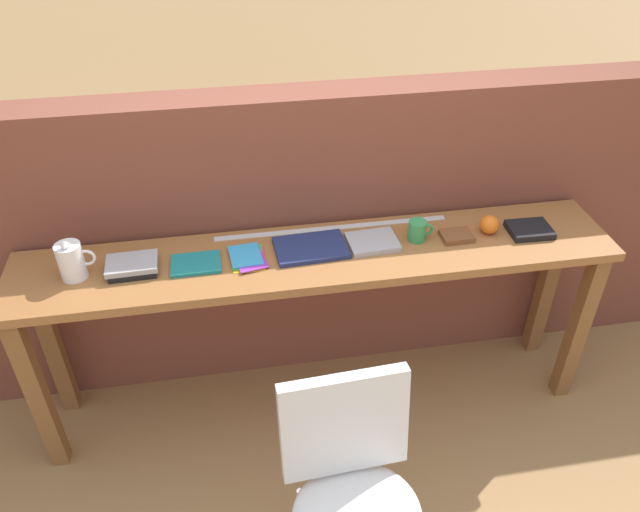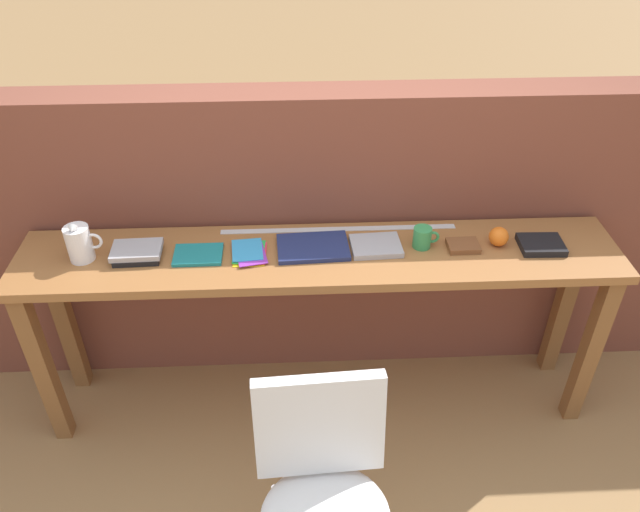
{
  "view_description": "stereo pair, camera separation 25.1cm",
  "coord_description": "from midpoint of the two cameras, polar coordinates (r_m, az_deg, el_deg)",
  "views": [
    {
      "loc": [
        -0.34,
        -1.75,
        2.38
      ],
      "look_at": [
        0.0,
        0.25,
        0.9
      ],
      "focal_mm": 35.0,
      "sensor_mm": 36.0,
      "label": 1
    },
    {
      "loc": [
        -0.09,
        -1.78,
        2.38
      ],
      "look_at": [
        0.0,
        0.25,
        0.9
      ],
      "focal_mm": 35.0,
      "sensor_mm": 36.0,
      "label": 2
    }
  ],
  "objects": [
    {
      "name": "leather_journal_brown",
      "position": [
        2.68,
        9.78,
        1.73
      ],
      "size": [
        0.13,
        0.1,
        0.02
      ],
      "primitive_type": "cube",
      "rotation": [
        0.0,
        0.0,
        0.02
      ],
      "color": "brown",
      "rests_on": "sideboard"
    },
    {
      "name": "ground_plane",
      "position": [
        2.97,
        -1.67,
        -17.16
      ],
      "size": [
        40.0,
        40.0,
        0.0
      ],
      "primitive_type": "plane",
      "color": "#9E7547"
    },
    {
      "name": "brick_wall_back",
      "position": [
        2.93,
        -3.75,
        1.52
      ],
      "size": [
        6.0,
        0.2,
        1.44
      ],
      "primitive_type": "cube",
      "color": "brown",
      "rests_on": "ground"
    },
    {
      "name": "mug",
      "position": [
        2.63,
        6.23,
        2.24
      ],
      "size": [
        0.11,
        0.08,
        0.09
      ],
      "color": "#338C4C",
      "rests_on": "sideboard"
    },
    {
      "name": "magazine_cycling",
      "position": [
        2.56,
        -14.06,
        -0.8
      ],
      "size": [
        0.2,
        0.15,
        0.02
      ],
      "primitive_type": "cube",
      "rotation": [
        0.0,
        0.0,
        0.01
      ],
      "color": "#19757A",
      "rests_on": "sideboard"
    },
    {
      "name": "ruler_metal_back_edge",
      "position": [
        2.71,
        -1.55,
        2.48
      ],
      "size": [
        1.02,
        0.03,
        0.0
      ],
      "primitive_type": "cube",
      "color": "silver",
      "rests_on": "sideboard"
    },
    {
      "name": "pamphlet_pile_colourful",
      "position": [
        2.55,
        -9.38,
        -0.27
      ],
      "size": [
        0.16,
        0.2,
        0.01
      ],
      "color": "yellow",
      "rests_on": "sideboard"
    },
    {
      "name": "book_grey_hardcover",
      "position": [
        2.6,
        2.09,
        1.19
      ],
      "size": [
        0.21,
        0.17,
        0.02
      ],
      "primitive_type": "cube",
      "rotation": [
        0.0,
        0.0,
        0.05
      ],
      "color": "#9E9EA3",
      "rests_on": "sideboard"
    },
    {
      "name": "sideboard",
      "position": [
        2.65,
        -2.9,
        -2.27
      ],
      "size": [
        2.5,
        0.44,
        0.88
      ],
      "color": "#996033",
      "rests_on": "ground"
    },
    {
      "name": "book_stack_leftmost",
      "position": [
        2.6,
        -19.46,
        -0.97
      ],
      "size": [
        0.2,
        0.15,
        0.05
      ],
      "color": "black",
      "rests_on": "sideboard"
    },
    {
      "name": "book_open_centre",
      "position": [
        2.58,
        -3.64,
        0.65
      ],
      "size": [
        0.3,
        0.21,
        0.02
      ],
      "primitive_type": "cube",
      "rotation": [
        0.0,
        0.0,
        0.05
      ],
      "color": "navy",
      "rests_on": "sideboard"
    },
    {
      "name": "sports_ball_small",
      "position": [
        2.73,
        12.71,
        2.73
      ],
      "size": [
        0.08,
        0.08,
        0.08
      ],
      "primitive_type": "sphere",
      "color": "orange",
      "rests_on": "sideboard"
    },
    {
      "name": "pitcher_white",
      "position": [
        2.62,
        -24.36,
        -0.5
      ],
      "size": [
        0.14,
        0.1,
        0.18
      ],
      "color": "white",
      "rests_on": "sideboard"
    },
    {
      "name": "chair_white_moulded",
      "position": [
        2.23,
        -0.44,
        -20.29
      ],
      "size": [
        0.46,
        0.48,
        0.89
      ],
      "color": "white",
      "rests_on": "ground"
    },
    {
      "name": "book_repair_rightmost",
      "position": [
        2.78,
        16.2,
        2.24
      ],
      "size": [
        0.18,
        0.15,
        0.03
      ],
      "primitive_type": "cube",
      "rotation": [
        0.0,
        0.0,
        -0.03
      ],
      "color": "black",
      "rests_on": "sideboard"
    }
  ]
}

